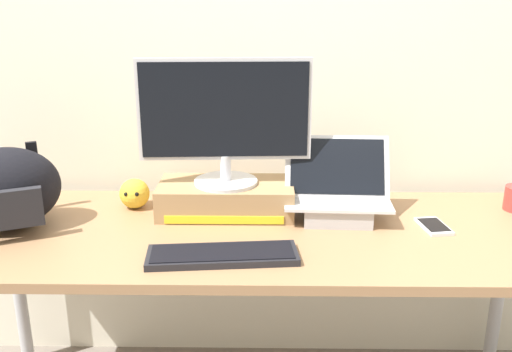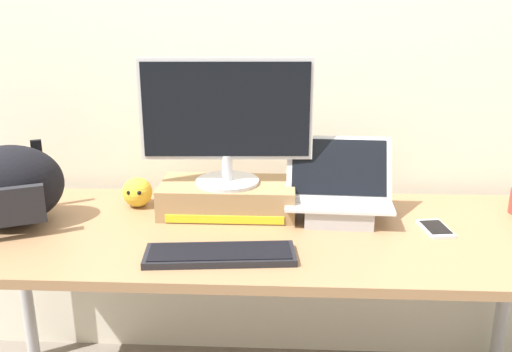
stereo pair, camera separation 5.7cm
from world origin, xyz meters
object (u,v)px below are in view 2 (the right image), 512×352
at_px(external_keyboard, 220,254).
at_px(toner_box_yellow, 228,198).
at_px(messenger_backpack, 10,186).
at_px(plush_toy, 137,192).
at_px(desktop_monitor, 226,120).
at_px(open_laptop, 338,202).
at_px(cell_phone, 436,228).

bearing_deg(external_keyboard, toner_box_yellow, 86.66).
distance_m(toner_box_yellow, messenger_backpack, 0.71).
xyz_separation_m(messenger_backpack, plush_toy, (0.36, 0.18, -0.08)).
bearing_deg(toner_box_yellow, desktop_monitor, -85.85).
bearing_deg(external_keyboard, open_laptop, 35.99).
bearing_deg(cell_phone, external_keyboard, -169.24).
relative_size(open_laptop, plush_toy, 3.40).
bearing_deg(desktop_monitor, external_keyboard, -91.02).
distance_m(toner_box_yellow, cell_phone, 0.69).
distance_m(external_keyboard, plush_toy, 0.53).
bearing_deg(open_laptop, external_keyboard, -136.12).
bearing_deg(external_keyboard, plush_toy, 124.82).
bearing_deg(desktop_monitor, toner_box_yellow, 91.14).
distance_m(external_keyboard, messenger_backpack, 0.75).
height_order(messenger_backpack, cell_phone, messenger_backpack).
bearing_deg(toner_box_yellow, external_keyboard, -88.01).
bearing_deg(plush_toy, messenger_backpack, -153.42).
bearing_deg(toner_box_yellow, plush_toy, 172.98).
bearing_deg(cell_phone, plush_toy, 162.06).
bearing_deg(external_keyboard, cell_phone, 13.91).
bearing_deg(messenger_backpack, desktop_monitor, -12.82).
relative_size(toner_box_yellow, plush_toy, 4.37).
bearing_deg(messenger_backpack, open_laptop, -19.00).
height_order(external_keyboard, cell_phone, external_keyboard).
height_order(open_laptop, plush_toy, open_laptop).
bearing_deg(open_laptop, cell_phone, -13.10).
bearing_deg(messenger_backpack, external_keyboard, -41.63).
xyz_separation_m(desktop_monitor, external_keyboard, (0.01, -0.36, -0.32)).
relative_size(cell_phone, plush_toy, 1.42).
xyz_separation_m(toner_box_yellow, messenger_backpack, (-0.69, -0.14, 0.08)).
distance_m(toner_box_yellow, desktop_monitor, 0.27).
bearing_deg(toner_box_yellow, open_laptop, -6.37).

